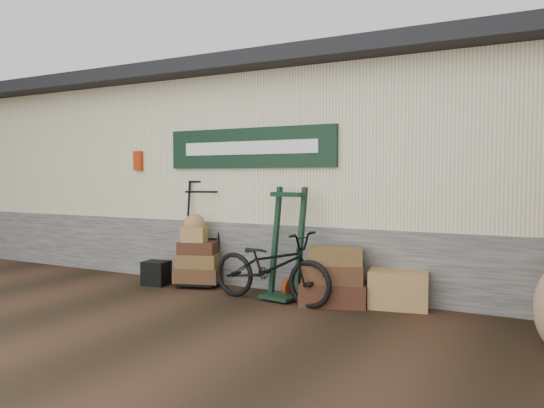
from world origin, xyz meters
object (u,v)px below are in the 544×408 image
at_px(green_barrow, 286,243).
at_px(bicycle, 271,262).
at_px(wicker_hamper, 398,289).
at_px(black_trunk, 156,273).
at_px(suitcase_stack, 333,276).
at_px(porter_trolley, 202,232).

xyz_separation_m(green_barrow, bicycle, (-0.08, -0.25, -0.21)).
xyz_separation_m(wicker_hamper, black_trunk, (-3.41, -0.33, -0.05)).
xyz_separation_m(suitcase_stack, black_trunk, (-2.67, -0.11, -0.18)).
bearing_deg(bicycle, suitcase_stack, -66.56).
xyz_separation_m(green_barrow, black_trunk, (-2.02, -0.12, -0.54)).
bearing_deg(wicker_hamper, black_trunk, -174.50).
relative_size(porter_trolley, green_barrow, 1.08).
xyz_separation_m(wicker_hamper, bicycle, (-1.47, -0.46, 0.27)).
height_order(black_trunk, bicycle, bicycle).
bearing_deg(porter_trolley, wicker_hamper, -18.59).
relative_size(porter_trolley, wicker_hamper, 2.25).
distance_m(suitcase_stack, bicycle, 0.78).
height_order(wicker_hamper, black_trunk, wicker_hamper).
bearing_deg(green_barrow, wicker_hamper, 17.86).
relative_size(green_barrow, black_trunk, 4.14).
height_order(suitcase_stack, bicycle, bicycle).
distance_m(green_barrow, wicker_hamper, 1.49).
bearing_deg(green_barrow, porter_trolley, -179.65).
height_order(suitcase_stack, black_trunk, suitcase_stack).
distance_m(wicker_hamper, bicycle, 1.56).
relative_size(green_barrow, bicycle, 0.83).
distance_m(porter_trolley, green_barrow, 1.48).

